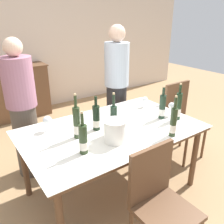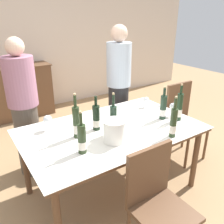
# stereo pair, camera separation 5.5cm
# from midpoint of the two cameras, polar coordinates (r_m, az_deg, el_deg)

# --- Properties ---
(ground_plane) EXTENTS (12.00, 12.00, 0.00)m
(ground_plane) POSITION_cam_midpoint_polar(r_m,az_deg,el_deg) (2.79, 0.60, -18.02)
(ground_plane) COLOR #A37F56
(back_wall) EXTENTS (8.00, 0.10, 2.80)m
(back_wall) POSITION_cam_midpoint_polar(r_m,az_deg,el_deg) (4.84, -20.13, 16.51)
(back_wall) COLOR beige
(back_wall) RESTS_ON ground_plane
(sideboard_cabinet) EXTENTS (1.53, 0.46, 0.95)m
(sideboard_cabinet) POSITION_cam_midpoint_polar(r_m,az_deg,el_deg) (4.64, -23.17, 4.10)
(sideboard_cabinet) COLOR brown
(sideboard_cabinet) RESTS_ON ground_plane
(dining_table) EXTENTS (1.75, 1.09, 0.76)m
(dining_table) POSITION_cam_midpoint_polar(r_m,az_deg,el_deg) (2.39, 0.66, -5.42)
(dining_table) COLOR brown
(dining_table) RESTS_ON ground_plane
(ice_bucket) EXTENTS (0.21, 0.21, 0.20)m
(ice_bucket) POSITION_cam_midpoint_polar(r_m,az_deg,el_deg) (2.09, 1.32, -4.46)
(ice_bucket) COLOR white
(ice_bucket) RESTS_ON dining_table
(wine_bottle_0) EXTENTS (0.07, 0.07, 0.41)m
(wine_bottle_0) POSITION_cam_midpoint_polar(r_m,az_deg,el_deg) (2.22, 1.04, -2.04)
(wine_bottle_0) COLOR #1E3323
(wine_bottle_0) RESTS_ON dining_table
(wine_bottle_1) EXTENTS (0.07, 0.07, 0.36)m
(wine_bottle_1) POSITION_cam_midpoint_polar(r_m,az_deg,el_deg) (2.60, 12.80, 1.00)
(wine_bottle_1) COLOR #1E3323
(wine_bottle_1) RESTS_ON dining_table
(wine_bottle_2) EXTENTS (0.07, 0.07, 0.40)m
(wine_bottle_2) POSITION_cam_midpoint_polar(r_m,az_deg,el_deg) (2.60, 16.47, 1.04)
(wine_bottle_2) COLOR black
(wine_bottle_2) RESTS_ON dining_table
(wine_bottle_3) EXTENTS (0.07, 0.07, 0.37)m
(wine_bottle_3) POSITION_cam_midpoint_polar(r_m,az_deg,el_deg) (1.94, -6.44, -6.57)
(wine_bottle_3) COLOR #28381E
(wine_bottle_3) RESTS_ON dining_table
(wine_bottle_4) EXTENTS (0.07, 0.07, 0.34)m
(wine_bottle_4) POSITION_cam_midpoint_polar(r_m,az_deg,el_deg) (2.30, -3.13, -1.51)
(wine_bottle_4) COLOR black
(wine_bottle_4) RESTS_ON dining_table
(wine_bottle_5) EXTENTS (0.07, 0.07, 0.42)m
(wine_bottle_5) POSITION_cam_midpoint_polar(r_m,az_deg,el_deg) (2.17, -7.84, -2.59)
(wine_bottle_5) COLOR #28381E
(wine_bottle_5) RESTS_ON dining_table
(wine_bottle_6) EXTENTS (0.06, 0.06, 0.40)m
(wine_bottle_6) POSITION_cam_midpoint_polar(r_m,az_deg,el_deg) (2.24, 15.22, -2.58)
(wine_bottle_6) COLOR #28381E
(wine_bottle_6) RESTS_ON dining_table
(wine_glass_0) EXTENTS (0.07, 0.07, 0.13)m
(wine_glass_0) POSITION_cam_midpoint_polar(r_m,az_deg,el_deg) (2.90, 8.77, 2.80)
(wine_glass_0) COLOR white
(wine_glass_0) RESTS_ON dining_table
(wine_glass_1) EXTENTS (0.09, 0.09, 0.16)m
(wine_glass_1) POSITION_cam_midpoint_polar(r_m,az_deg,el_deg) (2.37, -14.57, -1.85)
(wine_glass_1) COLOR white
(wine_glass_1) RESTS_ON dining_table
(wine_glass_2) EXTENTS (0.07, 0.07, 0.15)m
(wine_glass_2) POSITION_cam_midpoint_polar(r_m,az_deg,el_deg) (2.71, 14.99, 1.25)
(wine_glass_2) COLOR white
(wine_glass_2) RESTS_ON dining_table
(chair_right_end) EXTENTS (0.42, 0.42, 0.99)m
(chair_right_end) POSITION_cam_midpoint_polar(r_m,az_deg,el_deg) (3.24, 17.09, -1.02)
(chair_right_end) COLOR brown
(chair_right_end) RESTS_ON ground_plane
(chair_near_front) EXTENTS (0.42, 0.42, 0.91)m
(chair_near_front) POSITION_cam_midpoint_polar(r_m,az_deg,el_deg) (1.95, 11.55, -19.62)
(chair_near_front) COLOR brown
(chair_near_front) RESTS_ON ground_plane
(person_host) EXTENTS (0.33, 0.33, 1.60)m
(person_host) POSITION_cam_midpoint_polar(r_m,az_deg,el_deg) (2.83, -19.78, 0.23)
(person_host) COLOR #51473D
(person_host) RESTS_ON ground_plane
(person_guest_left) EXTENTS (0.33, 0.33, 1.69)m
(person_guest_left) POSITION_cam_midpoint_polar(r_m,az_deg,el_deg) (3.29, 2.07, 5.66)
(person_guest_left) COLOR #262628
(person_guest_left) RESTS_ON ground_plane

